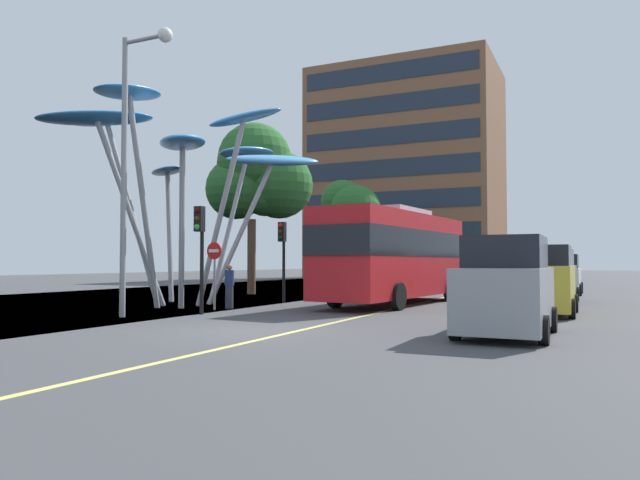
{
  "coord_description": "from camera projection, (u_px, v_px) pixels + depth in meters",
  "views": [
    {
      "loc": [
        7.66,
        -12.37,
        1.65
      ],
      "look_at": [
        -1.92,
        8.07,
        2.5
      ],
      "focal_mm": 33.4,
      "sensor_mm": 36.0,
      "label": 1
    }
  ],
  "objects": [
    {
      "name": "ground",
      "position": [
        225.0,
        331.0,
        14.69
      ],
      "size": [
        120.0,
        240.0,
        0.1
      ],
      "color": "#424244"
    },
    {
      "name": "red_bus",
      "position": [
        395.0,
        252.0,
        23.44
      ],
      "size": [
        3.34,
        10.06,
        3.76
      ],
      "color": "red",
      "rests_on": "ground"
    },
    {
      "name": "leaf_sculpture",
      "position": [
        186.0,
        149.0,
        23.16
      ],
      "size": [
        9.61,
        10.73,
        7.91
      ],
      "color": "#9EA0A5",
      "rests_on": "ground"
    },
    {
      "name": "traffic_light_kerb_near",
      "position": [
        200.0,
        236.0,
        18.84
      ],
      "size": [
        0.28,
        0.42,
        3.43
      ],
      "color": "black",
      "rests_on": "ground"
    },
    {
      "name": "traffic_light_kerb_far",
      "position": [
        283.0,
        244.0,
        24.36
      ],
      "size": [
        0.28,
        0.42,
        3.3
      ],
      "color": "black",
      "rests_on": "ground"
    },
    {
      "name": "car_parked_near",
      "position": [
        506.0,
        289.0,
        13.36
      ],
      "size": [
        1.97,
        3.95,
        2.23
      ],
      "color": "gray",
      "rests_on": "ground"
    },
    {
      "name": "car_parked_mid",
      "position": [
        544.0,
        282.0,
        18.84
      ],
      "size": [
        1.91,
        4.08,
        2.19
      ],
      "color": "gold",
      "rests_on": "ground"
    },
    {
      "name": "car_parked_far",
      "position": [
        550.0,
        277.0,
        24.39
      ],
      "size": [
        2.07,
        4.46,
        2.19
      ],
      "color": "#2D5138",
      "rests_on": "ground"
    },
    {
      "name": "car_side_street",
      "position": [
        560.0,
        275.0,
        30.83
      ],
      "size": [
        2.08,
        4.36,
        2.06
      ],
      "color": "silver",
      "rests_on": "ground"
    },
    {
      "name": "street_lamp",
      "position": [
        134.0,
        138.0,
        17.96
      ],
      "size": [
        1.84,
        0.44,
        8.6
      ],
      "color": "gray",
      "rests_on": "ground"
    },
    {
      "name": "tree_pavement_near",
      "position": [
        257.0,
        176.0,
        31.45
      ],
      "size": [
        5.34,
        4.59,
        9.07
      ],
      "color": "brown",
      "rests_on": "ground"
    },
    {
      "name": "tree_pavement_far",
      "position": [
        351.0,
        217.0,
        44.51
      ],
      "size": [
        4.89,
        5.92,
        7.86
      ],
      "color": "brown",
      "rests_on": "ground"
    },
    {
      "name": "pedestrian",
      "position": [
        229.0,
        286.0,
        21.34
      ],
      "size": [
        0.34,
        0.34,
        1.59
      ],
      "color": "#2D3342",
      "rests_on": "ground"
    },
    {
      "name": "no_entry_sign",
      "position": [
        214.0,
        265.0,
        20.7
      ],
      "size": [
        0.6,
        0.12,
        2.35
      ],
      "color": "gray",
      "rests_on": "ground"
    },
    {
      "name": "backdrop_building",
      "position": [
        407.0,
        175.0,
        61.25
      ],
      "size": [
        18.05,
        12.4,
        21.26
      ],
      "color": "brown",
      "rests_on": "ground"
    }
  ]
}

